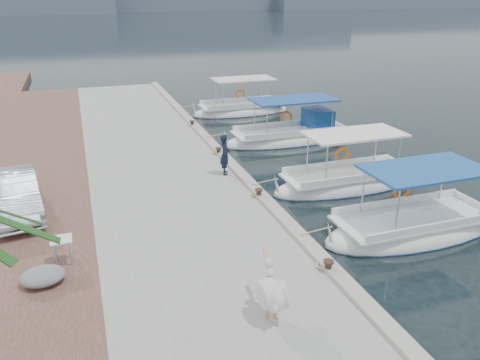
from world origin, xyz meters
name	(u,v)px	position (x,y,z in m)	size (l,w,h in m)	color
ground	(285,227)	(0.00, 0.00, 0.00)	(400.00, 400.00, 0.00)	black
concrete_quay	(167,179)	(-3.00, 5.00, 0.25)	(6.00, 40.00, 0.50)	gray
quay_curb	(232,164)	(-0.22, 5.00, 0.56)	(0.44, 40.00, 0.12)	#A29C8F
cobblestone_strip	(34,195)	(-8.00, 5.00, 0.25)	(4.00, 40.00, 0.50)	brown
fishing_caique_b	(412,230)	(3.75, -1.71, 0.12)	(6.32, 2.39, 2.83)	white
fishing_caique_c	(347,184)	(3.77, 2.38, 0.13)	(6.37, 2.11, 2.83)	white
fishing_caique_d	(291,137)	(4.30, 8.82, 0.19)	(7.20, 2.34, 2.83)	white
fishing_caique_e	(241,111)	(3.79, 15.38, 0.12)	(6.41, 2.30, 2.83)	white
mooring_bollards	(259,193)	(-0.35, 1.50, 0.69)	(0.28, 20.28, 0.33)	black
pelican	(271,292)	(-2.46, -4.70, 1.15)	(0.75, 1.63, 1.26)	tan
fisherman	(225,154)	(-0.78, 4.14, 1.31)	(0.59, 0.39, 1.63)	black
parked_car	(15,194)	(-8.31, 2.93, 1.18)	(1.44, 4.13, 1.36)	silver
tarp_bundle	(43,276)	(-7.34, -1.64, 0.70)	(1.10, 0.90, 0.40)	slate
folding_table	(62,246)	(-6.84, -0.81, 1.02)	(0.55, 0.55, 0.73)	silver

